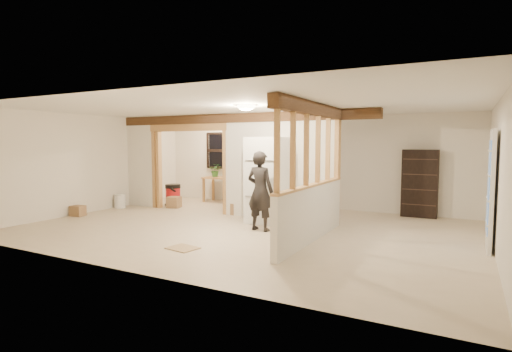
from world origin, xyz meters
The scene contains 30 objects.
floor centered at (0.00, 0.00, -0.01)m, with size 9.00×6.50×0.01m, color #C6B293.
ceiling centered at (0.00, 0.00, 2.50)m, with size 9.00×6.50×0.01m, color white.
wall_back centered at (0.00, 3.25, 1.25)m, with size 9.00×0.01×2.50m, color silver.
wall_front centered at (0.00, -3.25, 1.25)m, with size 9.00×0.01×2.50m, color silver.
wall_left centered at (-4.50, 0.00, 1.25)m, with size 0.01×6.50×2.50m, color silver.
wall_right centered at (4.50, 0.00, 1.25)m, with size 0.01×6.50×2.50m, color silver.
partition_left_stub centered at (-4.05, 1.20, 1.25)m, with size 0.90×0.12×2.50m, color silver.
partition_center centered at (0.20, 1.20, 1.25)m, with size 2.80×0.12×2.50m, color silver.
doorway_frame centered at (-2.40, 1.20, 1.10)m, with size 2.46×0.14×2.20m, color tan.
header_beam_back centered at (-1.00, 1.20, 2.38)m, with size 7.00×0.18×0.22m, color #50331B.
header_beam_right centered at (1.60, -0.40, 2.38)m, with size 0.18×3.30×0.22m, color #50331B.
pony_wall centered at (1.60, -0.40, 0.50)m, with size 0.12×3.20×1.00m, color silver.
stud_partition centered at (1.60, -0.40, 1.66)m, with size 0.14×3.20×1.32m, color tan.
window_back centered at (-2.60, 3.17, 1.55)m, with size 1.12×0.10×1.10m, color black.
french_door centered at (4.42, 0.40, 1.00)m, with size 0.12×0.86×2.00m, color white.
ceiling_dome_main centered at (0.30, -0.50, 2.48)m, with size 0.36×0.36×0.16m, color #FFEABF.
ceiling_dome_util centered at (-2.50, 2.30, 2.48)m, with size 0.32×0.32×0.14m, color #FFEABF.
hanging_bulb centered at (-2.00, 1.60, 2.18)m, with size 0.07×0.07×0.07m, color #FFD88C.
refrigerator centered at (0.12, 0.76, 0.95)m, with size 0.79×0.76×1.91m, color white.
woman centered at (0.37, -0.06, 0.81)m, with size 0.59×0.39×1.62m, color black.
work_table centered at (-2.39, 2.89, 0.38)m, with size 1.21×0.61×0.76m, color tan.
potted_plant centered at (-2.63, 2.83, 0.96)m, with size 0.36×0.31×0.39m, color #276F2D.
shop_vac centered at (-3.32, 1.67, 0.31)m, with size 0.47×0.47×0.61m, color #B11418.
bookshelf centered at (3.07, 3.04, 0.81)m, with size 0.81×0.27×1.62m, color black.
bucket centered at (-4.32, 0.64, 0.19)m, with size 0.30×0.30×0.38m, color white.
box_util_a centered at (-1.13, 1.29, 0.14)m, with size 0.33×0.28×0.28m, color #956F48.
box_util_b centered at (-3.06, 1.40, 0.15)m, with size 0.32×0.32×0.30m, color #956F48.
box_front centered at (-4.31, -0.71, 0.13)m, with size 0.31×0.25×0.25m, color #956F48.
floor_panel_near centered at (1.32, -0.59, 0.01)m, with size 0.53×0.53×0.02m, color tan.
floor_panel_far centered at (-0.14, -1.93, 0.01)m, with size 0.49×0.39×0.02m, color tan.
Camera 1 is at (4.06, -7.19, 1.77)m, focal length 28.00 mm.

